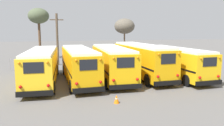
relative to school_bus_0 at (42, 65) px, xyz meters
name	(u,v)px	position (x,y,z in m)	size (l,w,h in m)	color
ground_plane	(112,79)	(6.50, 0.05, -1.68)	(160.00, 160.00, 0.00)	#5B5956
school_bus_0	(42,65)	(0.00, 0.00, 0.00)	(3.04, 10.55, 3.07)	yellow
school_bus_1	(79,64)	(3.25, -0.18, 0.04)	(2.63, 10.30, 3.14)	#E5A00C
school_bus_2	(112,62)	(6.50, 0.07, 0.04)	(3.07, 10.35, 3.17)	#EAAA0F
school_bus_3	(141,59)	(9.75, 0.49, 0.15)	(2.70, 10.93, 3.35)	#E5A00C
school_bus_4	(175,61)	(13.00, -0.72, -0.03)	(2.81, 10.06, 3.01)	yellow
utility_pole	(57,39)	(1.61, 10.54, 1.97)	(1.80, 0.31, 7.02)	brown
bare_tree_0	(39,17)	(-1.02, 16.70, 5.22)	(3.24, 3.24, 8.25)	brown
bare_tree_1	(125,26)	(12.75, 15.00, 3.75)	(3.41, 3.41, 6.73)	brown
fence_line	(97,60)	(6.50, 7.30, -0.68)	(21.05, 0.06, 1.42)	#939399
traffic_cone	(117,99)	(4.93, -7.01, -1.39)	(0.36, 0.36, 0.57)	orange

